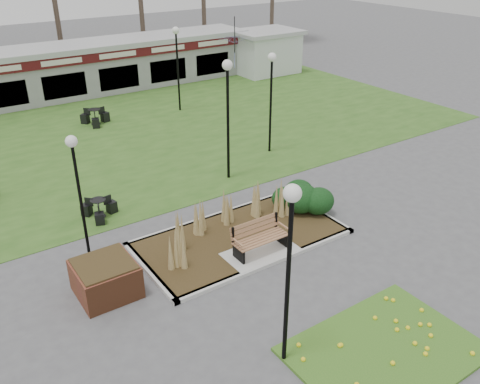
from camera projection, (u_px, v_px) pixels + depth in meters
ground at (264, 257)px, 14.91m from camera, size 100.00×100.00×0.00m
lawn at (111, 137)px, 23.75m from camera, size 34.00×16.00×0.02m
flower_bed at (385, 350)px, 11.48m from camera, size 4.20×3.00×0.16m
planting_bed at (271, 216)px, 16.38m from camera, size 6.75×3.40×1.27m
park_bench at (259, 237)px, 14.82m from camera, size 1.70×0.66×0.93m
brick_planter at (106, 278)px, 13.22m from camera, size 1.50×1.50×0.95m
food_pavilion at (56, 72)px, 28.96m from camera, size 24.60×3.40×2.90m
service_hut at (266, 51)px, 34.30m from camera, size 4.40×3.40×2.83m
lamp_post_near_left at (290, 239)px, 9.86m from camera, size 0.36×0.36×4.36m
lamp_post_near_right at (228, 94)px, 18.30m from camera, size 0.38×0.38×4.57m
lamp_post_mid_left at (76, 172)px, 13.53m from camera, size 0.32×0.32×3.85m
lamp_post_mid_right at (271, 81)px, 20.82m from camera, size 0.35×0.35×4.26m
lamp_post_far_right at (177, 51)px, 26.01m from camera, size 0.36×0.36×4.36m
bistro_set_c at (99, 211)px, 16.92m from camera, size 1.16×1.20×0.65m
bistro_set_d at (95, 119)px, 25.26m from camera, size 1.38×1.41×0.77m
patio_umbrella at (235, 52)px, 32.27m from camera, size 2.94×2.97×2.87m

